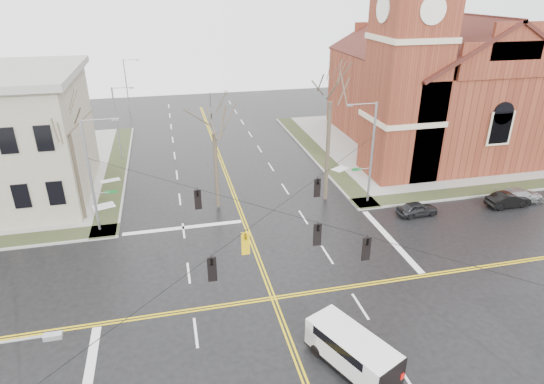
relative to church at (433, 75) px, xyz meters
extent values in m
plane|color=black|center=(-24.76, -24.78, -8.43)|extent=(120.00, 120.00, 0.00)
cube|color=gray|center=(0.24, 0.22, -8.36)|extent=(30.00, 30.00, 0.15)
cube|color=#2B331B|center=(-13.56, 0.22, -8.28)|extent=(2.00, 30.00, 0.02)
cube|color=#2B331B|center=(0.24, -13.58, -8.28)|extent=(30.00, 2.00, 0.02)
cube|color=#2B331B|center=(-35.96, 0.22, -8.28)|extent=(2.00, 30.00, 0.02)
cube|color=gold|center=(-24.88, -24.78, -8.43)|extent=(0.12, 100.00, 0.01)
cube|color=gold|center=(-24.64, -24.78, -8.43)|extent=(0.12, 100.00, 0.01)
cube|color=gold|center=(-24.76, -24.90, -8.43)|extent=(100.00, 0.12, 0.01)
cube|color=gold|center=(-24.76, -24.66, -8.43)|extent=(100.00, 0.12, 0.01)
cube|color=silver|center=(-29.76, -14.28, -8.43)|extent=(9.50, 0.50, 0.01)
cube|color=silver|center=(-14.26, -19.78, -8.43)|extent=(0.50, 9.50, 0.01)
cube|color=maroon|center=(-7.76, -7.78, 1.57)|extent=(6.00, 6.00, 20.00)
cylinder|color=silver|center=(-7.76, -10.83, 7.57)|extent=(2.40, 0.15, 2.40)
cylinder|color=silver|center=(-10.81, -7.78, 7.57)|extent=(0.15, 2.40, 2.40)
cube|color=maroon|center=(1.24, 1.22, -3.43)|extent=(18.00, 24.00, 10.00)
cube|color=maroon|center=(-7.96, -4.78, -6.23)|extent=(2.00, 5.00, 4.40)
cylinder|color=gray|center=(-13.26, -13.28, -3.78)|extent=(0.20, 0.20, 9.00)
cylinder|color=gray|center=(-13.86, -13.28, -5.13)|extent=(1.20, 0.06, 0.06)
cube|color=#105E23|center=(-14.56, -13.28, -5.13)|extent=(0.90, 0.04, 0.25)
cylinder|color=gray|center=(-14.46, -13.28, 0.62)|extent=(2.40, 0.08, 0.08)
cube|color=gray|center=(-15.66, -13.28, 0.57)|extent=(0.50, 0.22, 0.15)
cylinder|color=gray|center=(-36.26, -13.28, -3.78)|extent=(0.20, 0.20, 9.00)
cylinder|color=gray|center=(-35.66, -13.28, -5.13)|extent=(1.20, 0.06, 0.06)
cube|color=#105E23|center=(-34.96, -13.28, -5.13)|extent=(0.90, 0.04, 0.25)
cylinder|color=gray|center=(-35.06, -13.28, 0.62)|extent=(2.40, 0.08, 0.08)
cube|color=gray|center=(-33.86, -13.28, 0.57)|extent=(0.50, 0.22, 0.15)
cylinder|color=gray|center=(-35.06, -36.28, 0.62)|extent=(2.40, 0.08, 0.08)
cube|color=gray|center=(-33.86, -36.28, 0.57)|extent=(0.50, 0.22, 0.15)
cylinder|color=black|center=(-24.76, -24.78, -2.23)|extent=(23.02, 23.02, 0.03)
cylinder|color=black|center=(-24.76, -24.78, -2.23)|extent=(23.02, 23.02, 0.03)
imported|color=black|center=(-28.76, -28.78, -2.98)|extent=(0.21, 0.26, 1.30)
imported|color=black|center=(-20.76, -20.78, -2.98)|extent=(0.21, 0.26, 1.30)
imported|color=gold|center=(-26.76, -26.78, -2.98)|extent=(0.21, 0.26, 1.30)
imported|color=black|center=(-28.76, -20.78, -2.98)|extent=(0.21, 0.26, 1.30)
imported|color=black|center=(-20.76, -28.78, -2.98)|extent=(0.21, 0.26, 1.30)
imported|color=black|center=(-22.76, -26.78, -2.98)|extent=(0.21, 0.26, 1.30)
cylinder|color=gray|center=(-35.56, 3.22, -4.33)|extent=(0.16, 0.16, 8.00)
cylinder|color=gray|center=(-34.56, 3.22, -0.43)|extent=(2.00, 0.07, 0.07)
cube|color=gray|center=(-33.56, 3.22, -0.48)|extent=(0.45, 0.20, 0.13)
cylinder|color=gray|center=(-35.56, 23.22, -4.33)|extent=(0.16, 0.16, 8.00)
cylinder|color=gray|center=(-34.56, 23.22, -0.43)|extent=(2.00, 0.07, 0.07)
cube|color=gray|center=(-33.56, 23.22, -0.48)|extent=(0.45, 0.20, 0.13)
cube|color=silver|center=(-22.17, -31.13, -7.30)|extent=(3.85, 5.36, 1.61)
cube|color=silver|center=(-23.04, -29.25, -7.54)|extent=(2.11, 1.58, 1.13)
cube|color=black|center=(-23.18, -28.94, -7.02)|extent=(1.64, 0.83, 0.76)
cube|color=black|center=(-22.25, -30.96, -6.78)|extent=(3.19, 3.91, 0.52)
cube|color=#B70C0A|center=(-20.44, -33.15, -7.49)|extent=(0.23, 0.15, 0.32)
cube|color=black|center=(-22.17, -31.13, -8.12)|extent=(3.91, 5.42, 0.09)
cylinder|color=black|center=(-23.65, -29.99, -8.09)|extent=(0.51, 0.72, 0.68)
cylinder|color=black|center=(-22.07, -29.27, -8.09)|extent=(0.51, 0.72, 0.68)
cylinder|color=black|center=(-20.70, -32.27, -8.09)|extent=(0.51, 0.72, 0.68)
imported|color=black|center=(-10.23, -16.60, -7.83)|extent=(3.58, 1.57, 1.20)
imported|color=black|center=(-1.56, -16.94, -7.79)|extent=(3.95, 1.46, 1.29)
imported|color=gray|center=(0.10, -16.36, -7.80)|extent=(4.42, 1.98, 1.26)
cylinder|color=#3E3527|center=(-37.70, -10.88, -4.66)|extent=(0.36, 0.36, 7.25)
cylinder|color=#3E3527|center=(-26.53, -11.25, -4.91)|extent=(0.36, 0.36, 6.75)
cylinder|color=#3E3527|center=(-16.84, -11.97, -3.83)|extent=(0.36, 0.36, 8.91)
camera|label=1|loc=(-30.17, -47.28, 9.52)|focal=30.00mm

